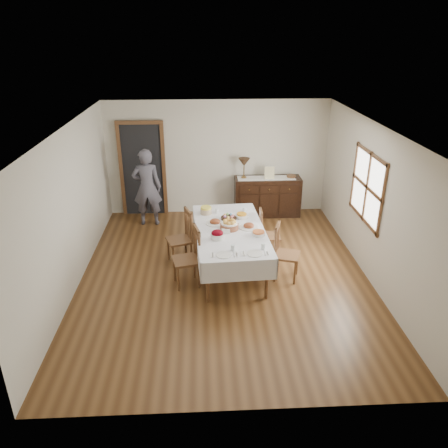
{
  "coord_description": "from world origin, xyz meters",
  "views": [
    {
      "loc": [
        -0.35,
        -6.67,
        3.98
      ],
      "look_at": [
        0.0,
        0.1,
        0.95
      ],
      "focal_mm": 35.0,
      "sensor_mm": 36.0,
      "label": 1
    }
  ],
  "objects_px": {
    "chair_right_near": "(284,252)",
    "chair_right_far": "(267,234)",
    "dining_table": "(230,234)",
    "sideboard": "(267,196)",
    "person": "(147,185)",
    "table_lamp": "(244,163)",
    "chair_left_far": "(182,237)",
    "chair_left_near": "(189,257)"
  },
  "relations": [
    {
      "from": "chair_left_far",
      "to": "chair_right_near",
      "type": "xyz_separation_m",
      "value": [
        1.77,
        -0.67,
        -0.01
      ]
    },
    {
      "from": "person",
      "to": "table_lamp",
      "type": "relative_size",
      "value": 3.95
    },
    {
      "from": "person",
      "to": "chair_right_far",
      "type": "bearing_deg",
      "value": 145.14
    },
    {
      "from": "sideboard",
      "to": "chair_right_near",
      "type": "bearing_deg",
      "value": -92.37
    },
    {
      "from": "chair_right_near",
      "to": "table_lamp",
      "type": "bearing_deg",
      "value": 26.87
    },
    {
      "from": "dining_table",
      "to": "chair_right_near",
      "type": "relative_size",
      "value": 2.4
    },
    {
      "from": "chair_right_far",
      "to": "person",
      "type": "bearing_deg",
      "value": 57.35
    },
    {
      "from": "chair_left_near",
      "to": "sideboard",
      "type": "height_order",
      "value": "chair_left_near"
    },
    {
      "from": "chair_right_near",
      "to": "sideboard",
      "type": "distance_m",
      "value": 2.84
    },
    {
      "from": "chair_right_near",
      "to": "chair_right_far",
      "type": "distance_m",
      "value": 0.82
    },
    {
      "from": "chair_right_far",
      "to": "table_lamp",
      "type": "relative_size",
      "value": 2.05
    },
    {
      "from": "chair_left_near",
      "to": "chair_right_far",
      "type": "distance_m",
      "value": 1.71
    },
    {
      "from": "dining_table",
      "to": "chair_left_near",
      "type": "relative_size",
      "value": 2.33
    },
    {
      "from": "chair_left_near",
      "to": "chair_right_far",
      "type": "xyz_separation_m",
      "value": [
        1.44,
        0.92,
        -0.04
      ]
    },
    {
      "from": "chair_right_near",
      "to": "person",
      "type": "relative_size",
      "value": 0.55
    },
    {
      "from": "chair_left_far",
      "to": "sideboard",
      "type": "height_order",
      "value": "chair_left_far"
    },
    {
      "from": "table_lamp",
      "to": "chair_right_near",
      "type": "bearing_deg",
      "value": -81.41
    },
    {
      "from": "chair_left_near",
      "to": "sideboard",
      "type": "xyz_separation_m",
      "value": [
        1.73,
        2.96,
        -0.07
      ]
    },
    {
      "from": "sideboard",
      "to": "person",
      "type": "height_order",
      "value": "person"
    },
    {
      "from": "chair_right_near",
      "to": "person",
      "type": "height_order",
      "value": "person"
    },
    {
      "from": "chair_right_near",
      "to": "table_lamp",
      "type": "relative_size",
      "value": 2.18
    },
    {
      "from": "chair_right_far",
      "to": "sideboard",
      "type": "relative_size",
      "value": 0.63
    },
    {
      "from": "table_lamp",
      "to": "chair_right_far",
      "type": "bearing_deg",
      "value": -82.95
    },
    {
      "from": "dining_table",
      "to": "chair_left_near",
      "type": "height_order",
      "value": "chair_left_near"
    },
    {
      "from": "dining_table",
      "to": "sideboard",
      "type": "bearing_deg",
      "value": 64.38
    },
    {
      "from": "chair_right_far",
      "to": "table_lamp",
      "type": "distance_m",
      "value": 2.22
    },
    {
      "from": "chair_left_far",
      "to": "sideboard",
      "type": "relative_size",
      "value": 0.68
    },
    {
      "from": "chair_left_far",
      "to": "chair_right_far",
      "type": "height_order",
      "value": "chair_left_far"
    },
    {
      "from": "chair_left_far",
      "to": "person",
      "type": "distance_m",
      "value": 2.0
    },
    {
      "from": "sideboard",
      "to": "table_lamp",
      "type": "bearing_deg",
      "value": 178.07
    },
    {
      "from": "sideboard",
      "to": "table_lamp",
      "type": "relative_size",
      "value": 3.26
    },
    {
      "from": "chair_left_far",
      "to": "chair_right_near",
      "type": "height_order",
      "value": "chair_left_far"
    },
    {
      "from": "chair_right_near",
      "to": "chair_right_far",
      "type": "height_order",
      "value": "chair_right_near"
    },
    {
      "from": "dining_table",
      "to": "table_lamp",
      "type": "relative_size",
      "value": 5.23
    },
    {
      "from": "chair_right_near",
      "to": "table_lamp",
      "type": "height_order",
      "value": "table_lamp"
    },
    {
      "from": "sideboard",
      "to": "table_lamp",
      "type": "distance_m",
      "value": 0.97
    },
    {
      "from": "dining_table",
      "to": "person",
      "type": "bearing_deg",
      "value": 124.63
    },
    {
      "from": "chair_right_near",
      "to": "chair_right_far",
      "type": "relative_size",
      "value": 1.06
    },
    {
      "from": "dining_table",
      "to": "chair_left_far",
      "type": "height_order",
      "value": "chair_left_far"
    },
    {
      "from": "dining_table",
      "to": "table_lamp",
      "type": "xyz_separation_m",
      "value": [
        0.48,
        2.53,
        0.54
      ]
    },
    {
      "from": "dining_table",
      "to": "sideboard",
      "type": "xyz_separation_m",
      "value": [
        1.03,
        2.51,
        -0.26
      ]
    },
    {
      "from": "chair_left_far",
      "to": "chair_left_near",
      "type": "bearing_deg",
      "value": -8.3
    }
  ]
}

